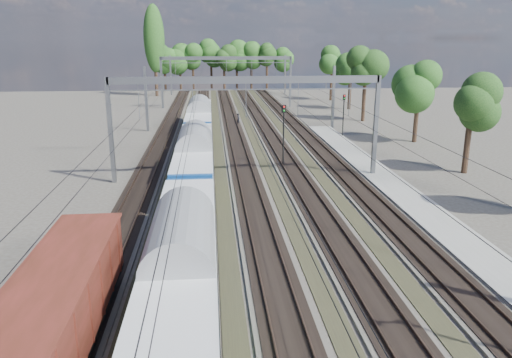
{
  "coord_description": "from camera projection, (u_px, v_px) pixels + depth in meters",
  "views": [
    {
      "loc": [
        -3.05,
        -12.56,
        12.08
      ],
      "look_at": [
        -0.05,
        20.11,
        2.8
      ],
      "focal_mm": 35.0,
      "sensor_mm": 36.0,
      "label": 1
    }
  ],
  "objects": [
    {
      "name": "freight_boxcar",
      "position": [
        53.0,
        317.0,
        18.35
      ],
      "size": [
        2.89,
        13.93,
        3.59
      ],
      "color": "black",
      "rests_on": "ground"
    },
    {
      "name": "poplar",
      "position": [
        154.0,
        39.0,
        104.99
      ],
      "size": [
        4.4,
        4.4,
        19.04
      ],
      "color": "black",
      "rests_on": "ground"
    },
    {
      "name": "signal_far",
      "position": [
        344.0,
        111.0,
        61.78
      ],
      "size": [
        0.37,
        0.34,
        5.41
      ],
      "rotation": [
        0.0,
        0.0,
        -0.24
      ],
      "color": "black",
      "rests_on": "ground"
    },
    {
      "name": "worker",
      "position": [
        238.0,
        119.0,
        71.96
      ],
      "size": [
        0.47,
        0.65,
        1.65
      ],
      "primitive_type": "imported",
      "rotation": [
        0.0,
        0.0,
        1.44
      ],
      "color": "black",
      "rests_on": "ground"
    },
    {
      "name": "platform",
      "position": [
        423.0,
        211.0,
        35.77
      ],
      "size": [
        3.0,
        70.0,
        0.3
      ],
      "primitive_type": "cube",
      "color": "gray",
      "rests_on": "ground"
    },
    {
      "name": "signal_near",
      "position": [
        284.0,
        128.0,
        47.86
      ],
      "size": [
        0.42,
        0.39,
        5.97
      ],
      "rotation": [
        0.0,
        0.0,
        0.32
      ],
      "color": "black",
      "rests_on": "ground"
    },
    {
      "name": "tree_belt",
      "position": [
        268.0,
        58.0,
        98.27
      ],
      "size": [
        39.62,
        100.41,
        11.74
      ],
      "color": "black",
      "rests_on": "ground"
    },
    {
      "name": "catenary",
      "position": [
        236.0,
        84.0,
        64.36
      ],
      "size": [
        25.65,
        130.0,
        9.0
      ],
      "color": "slate",
      "rests_on": "ground"
    },
    {
      "name": "emu_train",
      "position": [
        195.0,
        150.0,
        43.31
      ],
      "size": [
        3.13,
        66.16,
        4.58
      ],
      "color": "black",
      "rests_on": "ground"
    },
    {
      "name": "track_bed",
      "position": [
        237.0,
        144.0,
        58.68
      ],
      "size": [
        21.0,
        130.0,
        0.34
      ],
      "color": "#47423A",
      "rests_on": "ground"
    }
  ]
}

